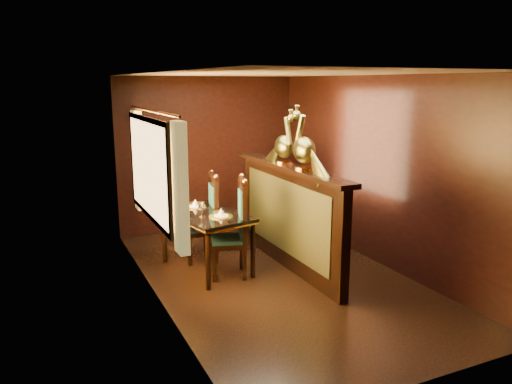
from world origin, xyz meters
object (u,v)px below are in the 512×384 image
Objects in this scene: chair_left at (237,224)px; peacock_right at (284,136)px; chair_right at (209,215)px; dining_table at (206,218)px; peacock_left at (304,138)px.

chair_left is 1.79× the size of peacock_right.
dining_table is at bearing -105.18° from chair_right.
peacock_left is (1.03, -0.70, 1.05)m from dining_table.
chair_right is 1.48m from peacock_right.
chair_right reaches higher than dining_table.
peacock_right reaches higher than dining_table.
chair_right is 1.71× the size of peacock_right.
peacock_left reaches higher than chair_right.
peacock_left is (0.73, -0.35, 1.08)m from chair_left.
peacock_left reaches higher than chair_left.
dining_table is 1.99× the size of peacock_right.
dining_table is 1.12× the size of chair_left.
chair_left reaches higher than chair_right.
peacock_right is at bearing -21.38° from chair_right.
peacock_left is (0.86, -1.05, 1.11)m from chair_right.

